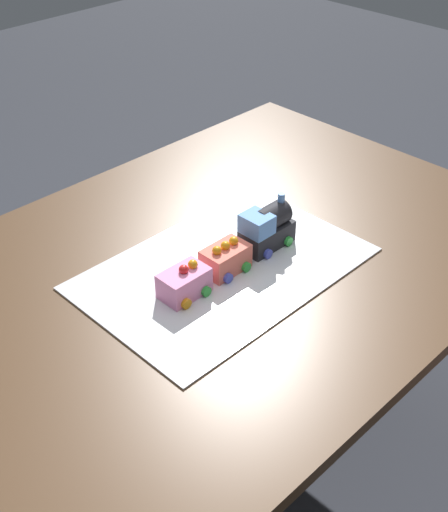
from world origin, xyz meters
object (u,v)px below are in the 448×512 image
object	(u,v)px
cake_car_flatbed_coral	(225,258)
cake_car_hopper_bubblegum	(184,283)
dining_table	(227,292)
cake_locomotive	(267,228)

from	to	relation	value
cake_car_flatbed_coral	cake_car_hopper_bubblegum	size ratio (longest dim) A/B	1.00
dining_table	cake_car_hopper_bubblegum	xyz separation A→B (m)	(0.16, 0.04, 0.14)
dining_table	cake_car_hopper_bubblegum	size ratio (longest dim) A/B	14.00
cake_car_hopper_bubblegum	cake_car_flatbed_coral	bearing A→B (deg)	180.00
dining_table	cake_car_hopper_bubblegum	bearing A→B (deg)	14.07
dining_table	cake_locomotive	size ratio (longest dim) A/B	10.00
cake_locomotive	cake_car_flatbed_coral	world-z (taller)	cake_locomotive
cake_car_flatbed_coral	cake_car_hopper_bubblegum	world-z (taller)	same
cake_car_hopper_bubblegum	cake_locomotive	bearing A→B (deg)	-180.00
cake_car_flatbed_coral	cake_locomotive	bearing A→B (deg)	-180.00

